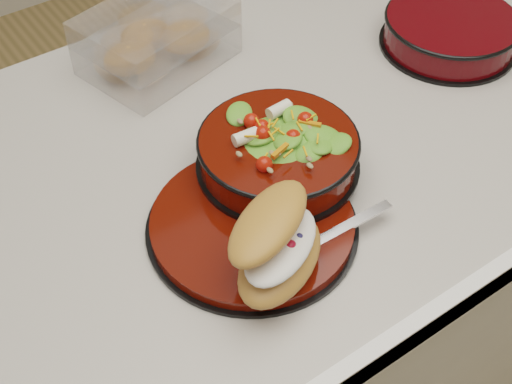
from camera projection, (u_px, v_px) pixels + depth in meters
island_counter at (262, 310)px, 1.36m from camera, size 1.24×0.74×0.90m
dinner_plate at (253, 224)px, 0.90m from camera, size 0.27×0.27×0.02m
salad_bowl at (278, 147)px, 0.93m from camera, size 0.22×0.22×0.09m
croissant at (277, 244)px, 0.81m from camera, size 0.17×0.15×0.09m
fork at (328, 237)px, 0.87m from camera, size 0.18×0.03×0.00m
pastry_box at (156, 39)px, 1.12m from camera, size 0.25×0.21×0.09m
extra_bowl at (450, 30)px, 1.17m from camera, size 0.23×0.23×0.05m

